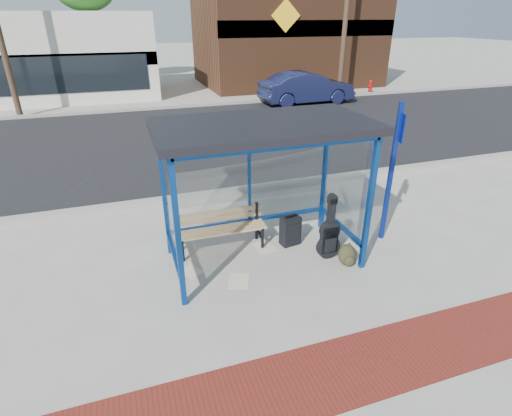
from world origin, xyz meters
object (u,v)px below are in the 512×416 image
object	(u,v)px
fire_hydrant	(370,86)
parked_car	(307,88)
bench	(220,227)
backpack	(347,256)
guitar_bag	(329,236)
suitcase	(290,231)

from	to	relation	value
fire_hydrant	parked_car	bearing A→B (deg)	-162.93
bench	fire_hydrant	size ratio (longest dim) A/B	2.25
bench	backpack	world-z (taller)	bench
bench	backpack	size ratio (longest dim) A/B	4.32
bench	backpack	xyz separation A→B (m)	(1.90, -1.22, -0.25)
bench	guitar_bag	bearing A→B (deg)	-26.80
parked_car	fire_hydrant	distance (m)	4.63
backpack	fire_hydrant	world-z (taller)	fire_hydrant
parked_car	fire_hydrant	size ratio (longest dim) A/B	6.20
bench	parked_car	bearing A→B (deg)	59.49
suitcase	backpack	xyz separation A→B (m)	(0.65, -0.94, -0.10)
bench	suitcase	bearing A→B (deg)	-11.70
guitar_bag	backpack	world-z (taller)	guitar_bag
backpack	parked_car	distance (m)	13.73
suitcase	fire_hydrant	distance (m)	16.65
bench	guitar_bag	world-z (taller)	guitar_bag
suitcase	fire_hydrant	size ratio (longest dim) A/B	0.84
bench	parked_car	world-z (taller)	parked_car
suitcase	parked_car	size ratio (longest dim) A/B	0.14
guitar_bag	backpack	xyz separation A→B (m)	(0.20, -0.32, -0.24)
backpack	fire_hydrant	size ratio (longest dim) A/B	0.52
suitcase	fire_hydrant	bearing A→B (deg)	42.08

